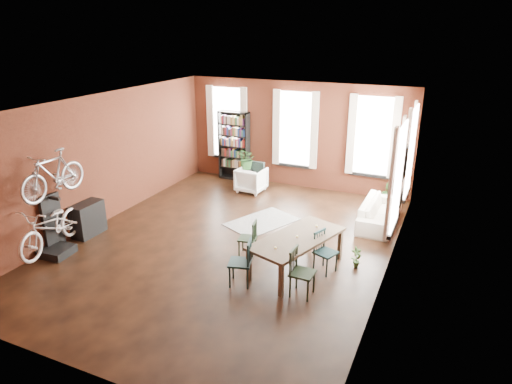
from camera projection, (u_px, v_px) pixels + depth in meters
The scene contains 19 objects.
room at pixel (249, 149), 10.17m from camera, with size 9.00×9.04×3.22m.
dining_table at pixel (297, 253), 9.28m from camera, with size 0.97×2.13×0.73m, color brown.
dining_chair_a at pixel (240, 262), 8.72m from camera, with size 0.43×0.43×0.92m, color #162F31.
dining_chair_b at pixel (247, 238), 9.85m from camera, with size 0.37×0.37×0.79m, color black.
dining_chair_c at pixel (302, 273), 8.36m from camera, with size 0.42×0.42×0.92m, color black.
dining_chair_d at pixel (326, 252), 9.17m from camera, with size 0.40×0.40×0.86m, color #1A383A.
bookshelf at pixel (234, 146), 14.54m from camera, with size 1.00×0.32×2.20m, color black.
white_armchair at pixel (251, 179), 13.67m from camera, with size 0.78×0.73×0.80m, color white.
cream_sofa at pixel (380, 209), 11.42m from camera, with size 2.08×0.61×0.81m, color beige.
striped_rug at pixel (262, 222), 11.64m from camera, with size 1.10×1.75×0.01m, color black.
bike_trainer at pixel (57, 251), 9.95m from camera, with size 0.61×0.61×0.18m, color black.
bike_wall_rack at pixel (53, 223), 10.02m from camera, with size 0.16×0.60×1.30m, color black.
console_table at pixel (88, 219), 10.83m from camera, with size 0.40×0.80×0.80m, color black.
plant_stand at pixel (248, 178), 13.98m from camera, with size 0.31×0.31×0.61m, color black.
plant_by_sofa at pixel (388, 197), 12.89m from camera, with size 0.36×0.65×0.29m, color #2D5723.
plant_small at pixel (356, 263), 9.46m from camera, with size 0.24×0.45×0.16m, color #365E25.
bicycle_floor at pixel (48, 206), 9.57m from camera, with size 0.68×1.03×1.96m, color silver.
bicycle_hung at pixel (50, 159), 9.41m from camera, with size 0.47×1.00×1.66m, color #A5A8AD.
plant_on_stand at pixel (247, 161), 13.76m from camera, with size 0.57×0.63×0.49m, color #255020.
Camera 1 is at (4.44, -8.32, 4.74)m, focal length 32.00 mm.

